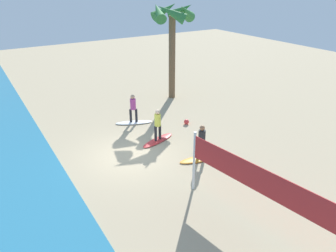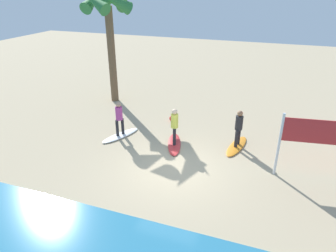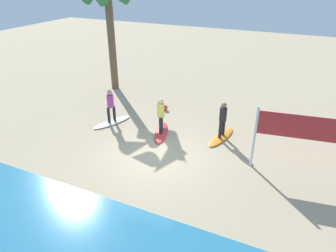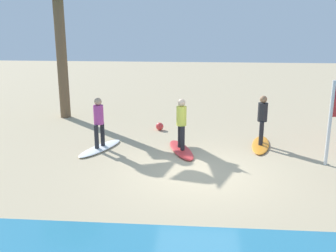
{
  "view_description": "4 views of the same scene",
  "coord_description": "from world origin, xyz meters",
  "px_view_note": "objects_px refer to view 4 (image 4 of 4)",
  "views": [
    {
      "loc": [
        -12.26,
        5.52,
        7.66
      ],
      "look_at": [
        0.04,
        -2.15,
        1.0
      ],
      "focal_mm": 34.65,
      "sensor_mm": 36.0,
      "label": 1
    },
    {
      "loc": [
        -3.19,
        9.53,
        6.58
      ],
      "look_at": [
        0.61,
        -1.08,
        1.28
      ],
      "focal_mm": 32.61,
      "sensor_mm": 36.0,
      "label": 2
    },
    {
      "loc": [
        -4.91,
        9.38,
        6.85
      ],
      "look_at": [
        0.0,
        -1.36,
        0.75
      ],
      "focal_mm": 32.79,
      "sensor_mm": 36.0,
      "label": 3
    },
    {
      "loc": [
        0.05,
        10.13,
        4.11
      ],
      "look_at": [
        1.05,
        -2.25,
        0.74
      ],
      "focal_mm": 41.63,
      "sensor_mm": 36.0,
      "label": 4
    }
  ],
  "objects_px": {
    "surfer_orange": "(262,116)",
    "surfer_red": "(181,120)",
    "surfer_white": "(99,119)",
    "surfboard_orange": "(261,145)",
    "beach_ball": "(160,126)",
    "surfboard_red": "(181,150)",
    "surfboard_white": "(100,148)"
  },
  "relations": [
    {
      "from": "surfer_orange",
      "to": "beach_ball",
      "type": "distance_m",
      "value": 4.09
    },
    {
      "from": "surfboard_white",
      "to": "surfer_white",
      "type": "height_order",
      "value": "surfer_white"
    },
    {
      "from": "surfboard_orange",
      "to": "surfboard_red",
      "type": "height_order",
      "value": "same"
    },
    {
      "from": "surfer_red",
      "to": "surfboard_white",
      "type": "relative_size",
      "value": 0.78
    },
    {
      "from": "surfboard_white",
      "to": "surfboard_orange",
      "type": "bearing_deg",
      "value": 121.3
    },
    {
      "from": "surfer_red",
      "to": "surfboard_red",
      "type": "bearing_deg",
      "value": 0.0
    },
    {
      "from": "surfer_white",
      "to": "surfboard_orange",
      "type": "bearing_deg",
      "value": -171.52
    },
    {
      "from": "surfboard_orange",
      "to": "surfboard_white",
      "type": "bearing_deg",
      "value": -70.66
    },
    {
      "from": "surfboard_red",
      "to": "surfer_white",
      "type": "height_order",
      "value": "surfer_white"
    },
    {
      "from": "surfer_white",
      "to": "beach_ball",
      "type": "bearing_deg",
      "value": -124.52
    },
    {
      "from": "surfer_orange",
      "to": "surfer_white",
      "type": "xyz_separation_m",
      "value": [
        5.33,
        0.79,
        0.0
      ]
    },
    {
      "from": "surfer_red",
      "to": "beach_ball",
      "type": "bearing_deg",
      "value": -68.77
    },
    {
      "from": "surfboard_red",
      "to": "beach_ball",
      "type": "bearing_deg",
      "value": -176.64
    },
    {
      "from": "surfer_orange",
      "to": "surfer_red",
      "type": "distance_m",
      "value": 2.76
    },
    {
      "from": "surfer_orange",
      "to": "surfer_red",
      "type": "xyz_separation_m",
      "value": [
        2.66,
        0.75,
        0.0
      ]
    },
    {
      "from": "surfer_orange",
      "to": "beach_ball",
      "type": "xyz_separation_m",
      "value": [
        3.61,
        -1.7,
        -0.89
      ]
    },
    {
      "from": "surfboard_orange",
      "to": "surfer_orange",
      "type": "bearing_deg",
      "value": 0.0
    },
    {
      "from": "surfboard_red",
      "to": "beach_ball",
      "type": "distance_m",
      "value": 2.63
    },
    {
      "from": "surfboard_orange",
      "to": "surfer_orange",
      "type": "distance_m",
      "value": 0.99
    },
    {
      "from": "surfer_red",
      "to": "beach_ball",
      "type": "height_order",
      "value": "surfer_red"
    },
    {
      "from": "surfboard_red",
      "to": "surfer_white",
      "type": "relative_size",
      "value": 1.28
    },
    {
      "from": "surfer_orange",
      "to": "surfboard_white",
      "type": "height_order",
      "value": "surfer_orange"
    },
    {
      "from": "surfboard_red",
      "to": "beach_ball",
      "type": "xyz_separation_m",
      "value": [
        0.95,
        -2.45,
        0.1
      ]
    },
    {
      "from": "surfboard_red",
      "to": "surfer_red",
      "type": "distance_m",
      "value": 0.99
    },
    {
      "from": "surfer_orange",
      "to": "surfer_red",
      "type": "bearing_deg",
      "value": 15.69
    },
    {
      "from": "surfboard_red",
      "to": "beach_ball",
      "type": "relative_size",
      "value": 7.11
    },
    {
      "from": "surfer_white",
      "to": "surfboard_white",
      "type": "bearing_deg",
      "value": 0.0
    },
    {
      "from": "surfer_orange",
      "to": "surfer_white",
      "type": "height_order",
      "value": "same"
    },
    {
      "from": "surfer_red",
      "to": "beach_ball",
      "type": "relative_size",
      "value": 5.55
    },
    {
      "from": "surfer_white",
      "to": "surfer_red",
      "type": "bearing_deg",
      "value": -178.98
    },
    {
      "from": "surfer_orange",
      "to": "surfboard_red",
      "type": "xyz_separation_m",
      "value": [
        2.66,
        0.75,
        -0.99
      ]
    },
    {
      "from": "beach_ball",
      "to": "surfboard_orange",
      "type": "bearing_deg",
      "value": 154.71
    }
  ]
}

